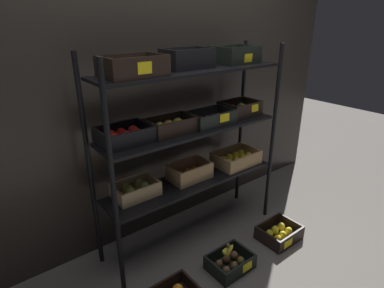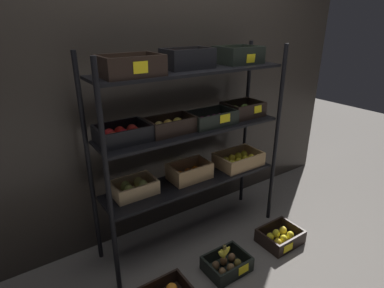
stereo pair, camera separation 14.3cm
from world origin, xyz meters
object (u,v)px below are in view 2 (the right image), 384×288
object	(u,v)px
crate_ground_kiwi	(227,265)
banana_bunch_loose	(224,253)
display_rack	(191,125)
crate_ground_lemon	(280,237)

from	to	relation	value
crate_ground_kiwi	banana_bunch_loose	size ratio (longest dim) A/B	2.45
display_rack	banana_bunch_loose	world-z (taller)	display_rack
display_rack	crate_ground_kiwi	size ratio (longest dim) A/B	4.95
display_rack	banana_bunch_loose	xyz separation A→B (m)	(-0.05, -0.47, -0.80)
display_rack	crate_ground_kiwi	distance (m)	1.03
crate_ground_lemon	banana_bunch_loose	xyz separation A→B (m)	(-0.58, 0.01, 0.11)
crate_ground_kiwi	crate_ground_lemon	xyz separation A→B (m)	(0.55, -0.01, 0.00)
crate_ground_lemon	banana_bunch_loose	size ratio (longest dim) A/B	2.54
crate_ground_lemon	banana_bunch_loose	bearing A→B (deg)	178.56
display_rack	banana_bunch_loose	distance (m)	0.93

